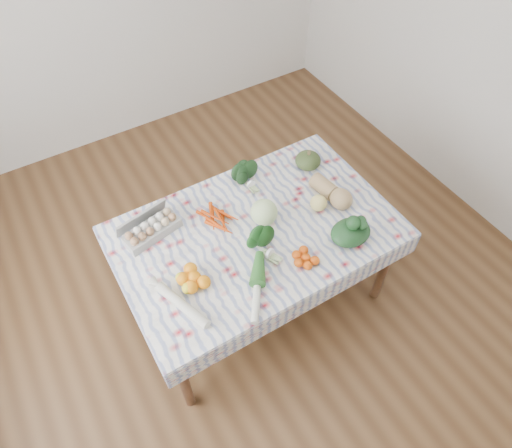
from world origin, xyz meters
name	(u,v)px	position (x,y,z in m)	size (l,w,h in m)	color
ground	(256,295)	(0.00, 0.00, 0.00)	(4.50, 4.50, 0.00)	#51331B
dining_table	(256,239)	(0.00, 0.00, 0.68)	(1.60, 1.00, 0.75)	brown
tablecloth	(256,231)	(0.00, 0.00, 0.76)	(1.66, 1.06, 0.01)	white
egg_carton	(152,230)	(-0.54, 0.28, 0.81)	(0.34, 0.14, 0.09)	#A1A09C
carrot_bunch	(218,220)	(-0.16, 0.17, 0.78)	(0.22, 0.20, 0.04)	#CA3C07
kale_bunch	(247,176)	(0.15, 0.36, 0.83)	(0.16, 0.14, 0.14)	black
kabocha_squash	(308,160)	(0.58, 0.29, 0.82)	(0.17, 0.17, 0.11)	#384A22
cabbage	(264,212)	(0.08, 0.04, 0.84)	(0.16, 0.16, 0.16)	#C1E296
butternut_squash	(332,191)	(0.54, -0.02, 0.83)	(0.14, 0.30, 0.14)	tan
orange_cluster	(194,277)	(-0.47, -0.13, 0.80)	(0.24, 0.24, 0.08)	orange
broccoli	(261,247)	(-0.06, -0.16, 0.82)	(0.16, 0.16, 0.12)	#154415
mandarin_cluster	(306,257)	(0.13, -0.33, 0.79)	(0.18, 0.18, 0.06)	#DF520C
grapefruit	(319,203)	(0.42, -0.05, 0.81)	(0.10, 0.10, 0.10)	#F3DF77
spinach_bag	(351,232)	(0.44, -0.34, 0.82)	(0.25, 0.20, 0.11)	#143317
daikon	(182,305)	(-0.60, -0.25, 0.79)	(0.05, 0.05, 0.38)	beige
leek	(257,288)	(-0.21, -0.36, 0.78)	(0.05, 0.05, 0.41)	silver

